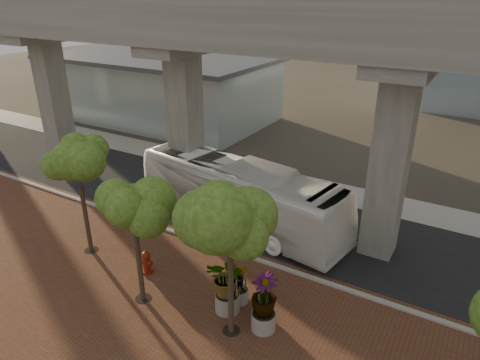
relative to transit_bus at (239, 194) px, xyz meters
The scene contains 16 objects.
ground 2.57m from the transit_bus, 28.05° to the right, with size 160.00×160.00×0.00m, color #322E24.
brick_plaza 9.16m from the transit_bus, 79.86° to the right, with size 70.00×13.00×0.06m, color brown.
asphalt_road 2.67m from the transit_bus, 36.18° to the left, with size 90.00×8.00×0.04m, color black.
curb_strip 3.70m from the transit_bus, 60.90° to the right, with size 70.00×0.25×0.16m, color #A19F96.
far_sidewalk 7.08m from the transit_bus, 76.63° to the left, with size 90.00×3.00×0.06m, color #A19F96.
transit_viaduct 5.79m from the transit_bus, 36.18° to the left, with size 72.00×5.60×12.40m.
station_pavilion 23.89m from the transit_bus, 140.55° to the left, with size 23.00×13.00×6.30m.
transit_bus is the anchor object (origin of this frame).
fire_hydrant 6.56m from the transit_bus, 100.98° to the right, with size 0.59×0.53×1.19m.
planter_front 7.45m from the transit_bus, 62.65° to the right, with size 2.29×2.29×2.52m.
planter_right 8.56m from the transit_bus, 52.59° to the right, with size 2.37×2.37×2.53m.
planter_left 6.89m from the transit_bus, 59.00° to the right, with size 1.80×1.80×1.98m.
street_tree_far_west 8.59m from the transit_bus, 127.87° to the right, with size 3.23×3.23×6.09m.
street_tree_near_west 8.39m from the transit_bus, 90.68° to the right, with size 2.96×2.96×6.04m.
street_tree_near_east 9.08m from the transit_bus, 61.02° to the right, with size 3.59×3.59×6.27m.
streetlamp_west 12.12m from the transit_bus, 148.33° to the left, with size 0.42×1.23×8.49m.
Camera 1 is at (9.49, -17.60, 12.25)m, focal length 32.00 mm.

